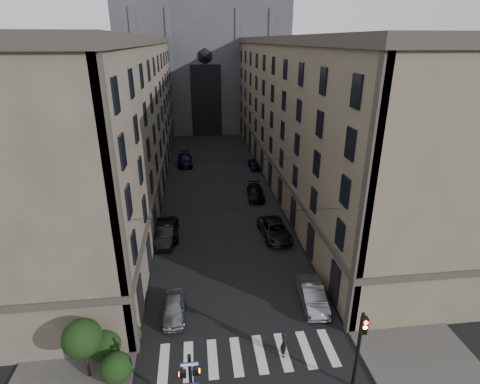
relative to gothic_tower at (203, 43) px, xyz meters
name	(u,v)px	position (x,y,z in m)	size (l,w,h in m)	color
sidewalk_left	(139,185)	(-10.50, -38.96, -17.72)	(7.00, 80.00, 0.15)	#383533
sidewalk_right	(290,179)	(10.50, -38.96, -17.72)	(7.00, 80.00, 0.15)	#383533
zebra_crossing	(248,355)	(0.00, -69.96, -17.79)	(11.00, 3.20, 0.01)	beige
building_left	(108,118)	(-13.44, -38.96, -8.45)	(13.60, 60.60, 18.85)	#4C433A
building_right	(315,113)	(13.44, -38.96, -8.45)	(13.60, 60.60, 18.85)	brown
gothic_tower	(203,43)	(0.00, 0.00, 0.00)	(35.00, 23.00, 58.00)	#2D2D33
pedestrian_signal_left	(190,380)	(-3.51, -73.46, -15.48)	(1.02, 0.38, 4.00)	black
traffic_light_right	(360,343)	(5.60, -73.04, -14.51)	(0.34, 0.50, 5.20)	black
shrub_cluster	(101,346)	(-8.72, -69.95, -16.00)	(3.90, 4.40, 3.90)	black
tram_wires	(215,132)	(0.00, -39.33, -10.55)	(14.00, 60.00, 0.43)	black
car_left_near	(174,308)	(-4.77, -65.73, -17.12)	(1.59, 3.95, 1.35)	slate
car_left_midnear	(165,234)	(-6.02, -54.70, -17.00)	(1.70, 4.87, 1.60)	black
car_left_midfar	(166,230)	(-6.01, -53.75, -17.05)	(2.49, 5.40, 1.50)	black
car_left_far	(185,160)	(-4.40, -30.39, -16.99)	(2.26, 5.57, 1.62)	black
car_right_near	(312,295)	(5.46, -65.64, -17.02)	(1.64, 4.69, 1.55)	slate
car_right_midnear	(275,230)	(4.83, -55.19, -17.02)	(2.58, 5.60, 1.56)	black
car_right_midfar	(255,193)	(4.52, -45.00, -17.09)	(2.00, 4.92, 1.43)	black
car_right_far	(254,164)	(6.20, -33.48, -17.15)	(1.54, 3.83, 1.30)	black
pedestrian	(284,344)	(2.19, -70.23, -16.88)	(0.67, 0.44, 1.85)	black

